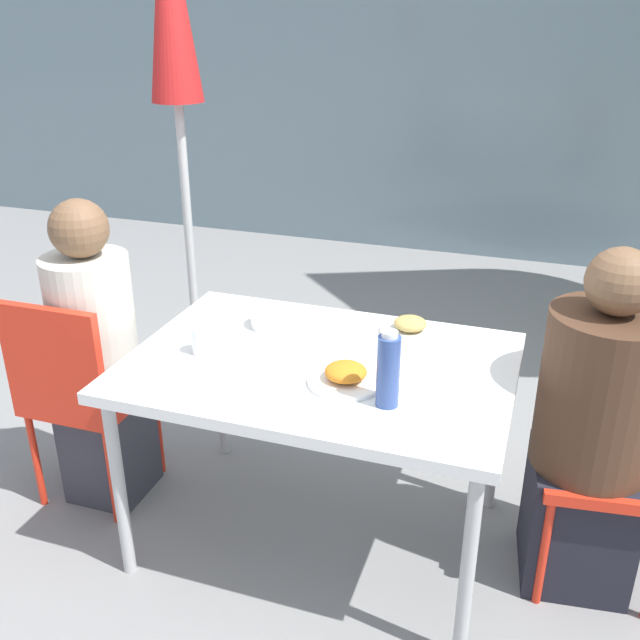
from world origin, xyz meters
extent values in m
plane|color=gray|center=(0.00, 0.00, 0.00)|extent=(24.00, 24.00, 0.00)
cube|color=slate|center=(0.00, 3.57, 1.50)|extent=(10.00, 0.20, 3.00)
cube|color=white|center=(0.00, 0.00, 0.72)|extent=(1.28, 0.89, 0.04)
cylinder|color=#B7B7B7|center=(-0.58, -0.38, 0.35)|extent=(0.04, 0.04, 0.70)
cylinder|color=#B7B7B7|center=(0.58, -0.38, 0.35)|extent=(0.04, 0.04, 0.70)
cylinder|color=#B7B7B7|center=(-0.58, 0.38, 0.35)|extent=(0.04, 0.04, 0.70)
cylinder|color=#B7B7B7|center=(0.58, 0.38, 0.35)|extent=(0.04, 0.04, 0.70)
cube|color=red|center=(-0.94, -0.01, 0.44)|extent=(0.40, 0.40, 0.04)
cube|color=red|center=(-0.94, -0.19, 0.67)|extent=(0.40, 0.04, 0.42)
cylinder|color=red|center=(-1.11, 0.16, 0.21)|extent=(0.03, 0.03, 0.42)
cylinder|color=red|center=(-0.77, 0.16, 0.21)|extent=(0.03, 0.03, 0.42)
cylinder|color=red|center=(-1.11, -0.18, 0.21)|extent=(0.03, 0.03, 0.42)
cylinder|color=red|center=(-0.77, -0.18, 0.21)|extent=(0.03, 0.03, 0.42)
cube|color=#383842|center=(-0.89, -0.01, 0.23)|extent=(0.28, 0.28, 0.46)
cylinder|color=beige|center=(-0.89, -0.01, 0.73)|extent=(0.31, 0.31, 0.55)
sphere|color=brown|center=(-0.89, -0.01, 1.11)|extent=(0.21, 0.21, 0.21)
cube|color=red|center=(0.94, 0.12, 0.44)|extent=(0.45, 0.45, 0.04)
cube|color=red|center=(0.92, 0.30, 0.67)|extent=(0.40, 0.08, 0.42)
cylinder|color=red|center=(0.79, -0.07, 0.21)|extent=(0.03, 0.03, 0.42)
cylinder|color=red|center=(1.09, 0.30, 0.21)|extent=(0.03, 0.03, 0.42)
cylinder|color=red|center=(0.75, 0.26, 0.21)|extent=(0.03, 0.03, 0.42)
cube|color=black|center=(0.89, 0.11, 0.23)|extent=(0.38, 0.38, 0.46)
cylinder|color=#472D1E|center=(0.89, 0.11, 0.72)|extent=(0.38, 0.38, 0.53)
sphere|color=brown|center=(0.89, 0.11, 1.09)|extent=(0.21, 0.21, 0.21)
cylinder|color=#333333|center=(-1.04, 1.01, 0.03)|extent=(0.36, 0.36, 0.05)
cylinder|color=#BCBCBC|center=(-1.04, 1.01, 1.18)|extent=(0.04, 0.04, 2.36)
cylinder|color=white|center=(0.13, -0.12, 0.74)|extent=(0.24, 0.24, 0.01)
ellipsoid|color=orange|center=(0.13, -0.12, 0.78)|extent=(0.13, 0.13, 0.05)
cylinder|color=white|center=(0.24, 0.31, 0.74)|extent=(0.22, 0.22, 0.01)
ellipsoid|color=tan|center=(0.24, 0.31, 0.77)|extent=(0.12, 0.12, 0.05)
cylinder|color=#334C8E|center=(0.28, -0.20, 0.85)|extent=(0.07, 0.07, 0.22)
cylinder|color=white|center=(0.28, -0.20, 0.97)|extent=(0.05, 0.05, 0.02)
cylinder|color=white|center=(-0.40, -0.07, 0.78)|extent=(0.07, 0.07, 0.09)
cylinder|color=white|center=(-0.26, 0.21, 0.77)|extent=(0.16, 0.16, 0.06)
camera|label=1|loc=(0.68, -2.01, 1.83)|focal=40.00mm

